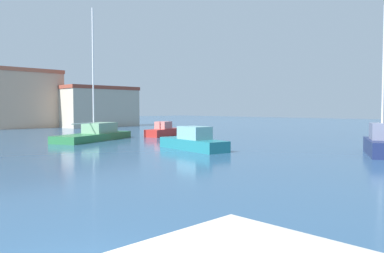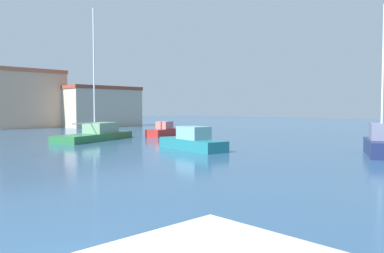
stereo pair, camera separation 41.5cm
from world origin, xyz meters
name	(u,v)px [view 2 (the right image)]	position (x,y,z in m)	size (l,w,h in m)	color
water	(127,142)	(15.00, 20.00, 0.00)	(160.00, 160.00, 0.00)	#2D5175
sailboat_navy_center_channel	(381,143)	(20.87, 2.95, 0.71)	(5.10, 3.57, 8.57)	#19234C
sailboat_green_near_pier	(96,134)	(14.48, 23.77, 0.54)	(8.60, 5.73, 11.02)	#28703D
motorboat_red_outer_mooring	(165,131)	(21.65, 23.33, 0.49)	(4.89, 2.81, 1.41)	#B22823
motorboat_teal_far_left	(192,141)	(15.04, 12.57, 0.55)	(2.47, 5.79, 1.52)	#1E707A
harbor_office	(22,99)	(17.98, 50.26, 4.00)	(9.53, 8.85, 7.98)	tan
waterfront_apartments	(101,107)	(27.16, 44.69, 2.94)	(10.94, 6.01, 5.86)	#B2A893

